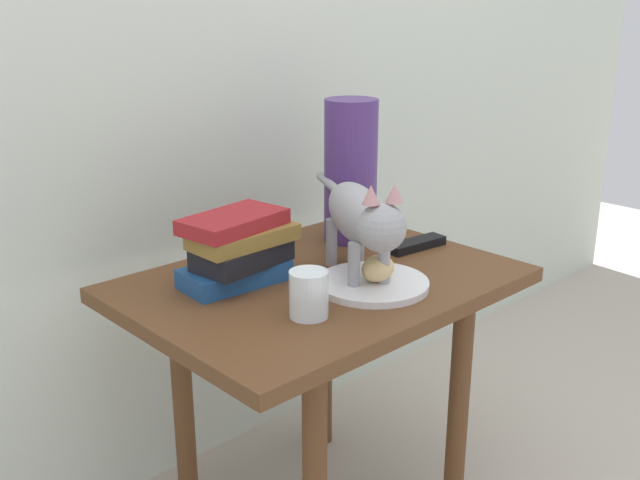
{
  "coord_description": "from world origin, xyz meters",
  "views": [
    {
      "loc": [
        -0.96,
        -1.02,
        1.11
      ],
      "look_at": [
        0.0,
        0.0,
        0.65
      ],
      "focal_mm": 41.52,
      "sensor_mm": 36.0,
      "label": 1
    }
  ],
  "objects": [
    {
      "name": "cat",
      "position": [
        0.05,
        -0.07,
        0.71
      ],
      "size": [
        0.26,
        0.43,
        0.23
      ],
      "color": "#99999E",
      "rests_on": "side_table"
    },
    {
      "name": "side_table",
      "position": [
        0.0,
        0.0,
        0.49
      ],
      "size": [
        0.76,
        0.56,
        0.57
      ],
      "color": "brown",
      "rests_on": "ground"
    },
    {
      "name": "bread_roll",
      "position": [
        0.05,
        -0.11,
        0.61
      ],
      "size": [
        0.1,
        0.08,
        0.05
      ],
      "primitive_type": "ellipsoid",
      "rotation": [
        0.0,
        0.0,
        0.33
      ],
      "color": "#E0BC7A",
      "rests_on": "plate"
    },
    {
      "name": "green_vase",
      "position": [
        0.22,
        0.13,
        0.74
      ],
      "size": [
        0.12,
        0.12,
        0.33
      ],
      "primitive_type": "cylinder",
      "color": "#4C2D72",
      "rests_on": "side_table"
    },
    {
      "name": "plate",
      "position": [
        0.04,
        -0.11,
        0.58
      ],
      "size": [
        0.22,
        0.22,
        0.01
      ],
      "primitive_type": "cylinder",
      "color": "white",
      "rests_on": "side_table"
    },
    {
      "name": "book_stack",
      "position": [
        -0.14,
        0.09,
        0.65
      ],
      "size": [
        0.23,
        0.15,
        0.14
      ],
      "color": "#1E4C8C",
      "rests_on": "side_table"
    },
    {
      "name": "candle_jar",
      "position": [
        -0.14,
        -0.13,
        0.61
      ],
      "size": [
        0.07,
        0.07,
        0.08
      ],
      "color": "silver",
      "rests_on": "side_table"
    },
    {
      "name": "tv_remote",
      "position": [
        0.28,
        -0.02,
        0.58
      ],
      "size": [
        0.15,
        0.06,
        0.02
      ],
      "primitive_type": "cube",
      "rotation": [
        0.0,
        0.0,
        -0.11
      ],
      "color": "black",
      "rests_on": "side_table"
    },
    {
      "name": "back_panel",
      "position": [
        0.0,
        0.4,
        1.1
      ],
      "size": [
        4.0,
        0.04,
        2.2
      ],
      "primitive_type": "cube",
      "color": "silver",
      "rests_on": "ground"
    }
  ]
}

